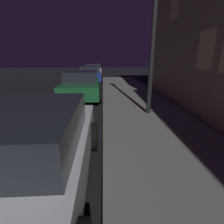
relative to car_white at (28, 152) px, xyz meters
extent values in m
cube|color=silver|center=(0.00, 0.01, -0.14)|extent=(1.83, 4.15, 0.64)
cube|color=#1E2328|center=(0.00, -0.02, 0.44)|extent=(1.60, 2.16, 0.56)
cylinder|color=black|center=(-0.92, 1.29, -0.38)|extent=(0.22, 0.66, 0.66)
cylinder|color=black|center=(0.91, 1.30, -0.38)|extent=(0.22, 0.66, 0.66)
cube|color=#19592D|center=(0.00, 6.90, -0.14)|extent=(1.98, 4.11, 0.64)
cube|color=#1E2328|center=(0.00, 6.95, 0.44)|extent=(1.70, 1.88, 0.56)
cylinder|color=black|center=(-0.98, 8.14, -0.38)|extent=(0.24, 0.66, 0.66)
cylinder|color=black|center=(0.92, 8.18, -0.38)|extent=(0.24, 0.66, 0.66)
cylinder|color=black|center=(-0.92, 5.61, -0.38)|extent=(0.24, 0.66, 0.66)
cylinder|color=black|center=(0.98, 5.66, -0.38)|extent=(0.24, 0.66, 0.66)
cube|color=navy|center=(0.00, 13.49, -0.14)|extent=(2.06, 4.42, 0.64)
cube|color=#1E2328|center=(0.01, 13.32, 0.44)|extent=(1.74, 2.35, 0.56)
cylinder|color=black|center=(-1.00, 14.79, -0.38)|extent=(0.25, 0.67, 0.66)
cylinder|color=black|center=(0.88, 14.88, -0.38)|extent=(0.25, 0.67, 0.66)
cylinder|color=black|center=(-0.88, 12.10, -0.38)|extent=(0.25, 0.67, 0.66)
cylinder|color=black|center=(1.00, 12.19, -0.38)|extent=(0.25, 0.67, 0.66)
cube|color=#B7B7BF|center=(0.00, 19.01, -0.14)|extent=(1.98, 4.42, 0.64)
cube|color=#1E2328|center=(0.00, 18.85, 0.44)|extent=(1.71, 2.10, 0.56)
cylinder|color=black|center=(-0.98, 20.35, -0.38)|extent=(0.23, 0.66, 0.66)
cylinder|color=black|center=(0.93, 20.39, -0.38)|extent=(0.23, 0.66, 0.66)
cylinder|color=black|center=(-0.93, 17.63, -0.38)|extent=(0.23, 0.66, 0.66)
cylinder|color=black|center=(0.98, 17.68, -0.38)|extent=(0.23, 0.66, 0.66)
cylinder|color=black|center=(2.84, 3.57, 2.22)|extent=(0.16, 0.16, 5.57)
cube|color=#F2D17F|center=(4.47, 3.17, 1.64)|extent=(0.06, 0.90, 1.20)
cube|color=#F2D17F|center=(4.47, 6.16, 3.68)|extent=(0.06, 0.90, 1.20)
camera|label=1|loc=(1.19, -2.39, 1.41)|focal=27.22mm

